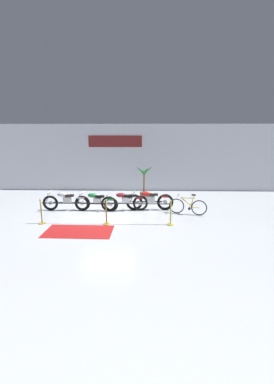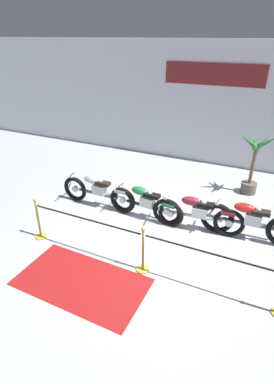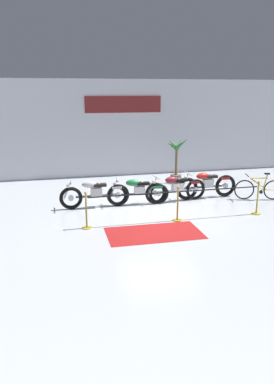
{
  "view_description": "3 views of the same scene",
  "coord_description": "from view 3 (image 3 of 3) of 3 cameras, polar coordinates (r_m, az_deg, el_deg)",
  "views": [
    {
      "loc": [
        1.65,
        -11.25,
        3.64
      ],
      "look_at": [
        1.34,
        0.56,
        0.92
      ],
      "focal_mm": 24.0,
      "sensor_mm": 36.0,
      "label": 1
    },
    {
      "loc": [
        2.03,
        -5.67,
        4.31
      ],
      "look_at": [
        -1.09,
        1.02,
        0.41
      ],
      "focal_mm": 28.0,
      "sensor_mm": 36.0,
      "label": 2
    },
    {
      "loc": [
        -3.49,
        -11.22,
        3.71
      ],
      "look_at": [
        -0.65,
        0.41,
        0.46
      ],
      "focal_mm": 35.0,
      "sensor_mm": 36.0,
      "label": 3
    }
  ],
  "objects": [
    {
      "name": "bicycle",
      "position": [
        13.79,
        18.11,
        0.44
      ],
      "size": [
        1.67,
        0.61,
        0.96
      ],
      "color": "black",
      "rests_on": "ground"
    },
    {
      "name": "motorcycle_red_3",
      "position": [
        13.47,
        10.54,
        1.07
      ],
      "size": [
        2.29,
        0.62,
        0.98
      ],
      "color": "black",
      "rests_on": "ground"
    },
    {
      "name": "ground_plane",
      "position": [
        12.32,
        3.42,
        -2.37
      ],
      "size": [
        120.0,
        120.0,
        0.0
      ],
      "primitive_type": "plane",
      "color": "#B2B7BC"
    },
    {
      "name": "floor_banner",
      "position": [
        10.14,
        2.62,
        -6.26
      ],
      "size": [
        2.58,
        1.44,
        0.01
      ],
      "primitive_type": "cube",
      "rotation": [
        0.0,
        0.0,
        -0.02
      ],
      "color": "maroon",
      "rests_on": "ground"
    },
    {
      "name": "motorcycle_green_1",
      "position": [
        12.5,
        0.12,
        0.1
      ],
      "size": [
        2.1,
        0.62,
        0.92
      ],
      "color": "black",
      "rests_on": "ground"
    },
    {
      "name": "stanchion_far_left",
      "position": [
        10.63,
        0.38,
        -1.5
      ],
      "size": [
        5.36,
        0.28,
        1.05
      ],
      "color": "gold",
      "rests_on": "ground"
    },
    {
      "name": "back_wall",
      "position": [
        16.79,
        -1.67,
        9.68
      ],
      "size": [
        28.0,
        0.29,
        4.2
      ],
      "color": "silver",
      "rests_on": "ground"
    },
    {
      "name": "stanchion_mid_left",
      "position": [
        11.05,
        6.19,
        -2.58
      ],
      "size": [
        0.28,
        0.28,
        1.05
      ],
      "color": "gold",
      "rests_on": "ground"
    },
    {
      "name": "stanchion_mid_right",
      "position": [
        12.16,
        17.83,
        -1.58
      ],
      "size": [
        0.28,
        0.28,
        1.05
      ],
      "color": "gold",
      "rests_on": "ground"
    },
    {
      "name": "motorcycle_maroon_2",
      "position": [
        12.9,
        5.92,
        0.57
      ],
      "size": [
        2.24,
        0.62,
        0.94
      ],
      "color": "black",
      "rests_on": "ground"
    },
    {
      "name": "potted_palm_left_of_row",
      "position": [
        15.5,
        6.02,
        4.96
      ],
      "size": [
        1.06,
        0.93,
        1.91
      ],
      "color": "brown",
      "rests_on": "ground"
    },
    {
      "name": "motorcycle_silver_0",
      "position": [
        12.25,
        -6.48,
        -0.25
      ],
      "size": [
        2.29,
        0.62,
        0.95
      ],
      "color": "black",
      "rests_on": "ground"
    }
  ]
}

